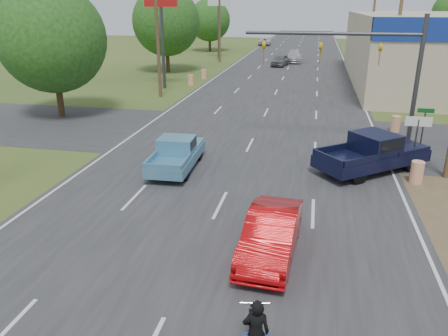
% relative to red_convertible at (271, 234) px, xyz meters
% --- Properties ---
extents(main_road, '(15.00, 180.00, 0.02)m').
position_rel_red_convertible_xyz_m(main_road, '(-2.31, 35.21, -0.71)').
color(main_road, '#2D2D30').
rests_on(main_road, ground).
extents(cross_road, '(120.00, 10.00, 0.02)m').
position_rel_red_convertible_xyz_m(cross_road, '(-2.31, 13.21, -0.71)').
color(cross_road, '#2D2D30').
rests_on(cross_road, ground).
extents(utility_pole_2, '(2.00, 0.28, 10.00)m').
position_rel_red_convertible_xyz_m(utility_pole_2, '(7.19, 26.21, 4.60)').
color(utility_pole_2, '#4C3823').
rests_on(utility_pole_2, ground).
extents(utility_pole_3, '(2.00, 0.28, 10.00)m').
position_rel_red_convertible_xyz_m(utility_pole_3, '(7.19, 44.21, 4.60)').
color(utility_pole_3, '#4C3823').
rests_on(utility_pole_3, ground).
extents(utility_pole_5, '(2.00, 0.28, 10.00)m').
position_rel_red_convertible_xyz_m(utility_pole_5, '(-11.81, 23.21, 4.60)').
color(utility_pole_5, '#4C3823').
rests_on(utility_pole_5, ground).
extents(utility_pole_6, '(2.00, 0.28, 10.00)m').
position_rel_red_convertible_xyz_m(utility_pole_6, '(-11.81, 47.21, 4.60)').
color(utility_pole_6, '#4C3823').
rests_on(utility_pole_6, ground).
extents(tree_0, '(7.14, 7.14, 8.84)m').
position_rel_red_convertible_xyz_m(tree_0, '(-16.31, 15.21, 4.54)').
color(tree_0, '#422D19').
rests_on(tree_0, ground).
extents(tree_1, '(7.56, 7.56, 9.36)m').
position_rel_red_convertible_xyz_m(tree_1, '(-15.81, 37.21, 4.85)').
color(tree_1, '#422D19').
rests_on(tree_1, ground).
extents(tree_2, '(6.72, 6.72, 8.32)m').
position_rel_red_convertible_xyz_m(tree_2, '(-16.51, 61.21, 4.23)').
color(tree_2, '#422D19').
rests_on(tree_2, ground).
extents(tree_4, '(9.24, 9.24, 11.44)m').
position_rel_red_convertible_xyz_m(tree_4, '(-57.31, 70.21, 6.09)').
color(tree_4, '#422D19').
rests_on(tree_4, ground).
extents(tree_6, '(8.82, 8.82, 10.92)m').
position_rel_red_convertible_xyz_m(tree_6, '(-32.31, 90.21, 5.78)').
color(tree_6, '#422D19').
rests_on(tree_6, ground).
extents(barrel_0, '(0.56, 0.56, 1.00)m').
position_rel_red_convertible_xyz_m(barrel_0, '(5.69, 7.21, -0.22)').
color(barrel_0, orange).
rests_on(barrel_0, ground).
extents(barrel_1, '(0.56, 0.56, 1.00)m').
position_rel_red_convertible_xyz_m(barrel_1, '(6.09, 15.71, -0.22)').
color(barrel_1, orange).
rests_on(barrel_1, ground).
extents(barrel_2, '(0.56, 0.56, 1.00)m').
position_rel_red_convertible_xyz_m(barrel_2, '(-10.81, 29.21, -0.22)').
color(barrel_2, orange).
rests_on(barrel_2, ground).
extents(barrel_3, '(0.56, 0.56, 1.00)m').
position_rel_red_convertible_xyz_m(barrel_3, '(-10.51, 33.21, -0.22)').
color(barrel_3, orange).
rests_on(barrel_3, ground).
extents(pole_sign_left_near, '(3.00, 0.35, 9.20)m').
position_rel_red_convertible_xyz_m(pole_sign_left_near, '(-12.81, 27.21, 6.45)').
color(pole_sign_left_near, '#3F3F44').
rests_on(pole_sign_left_near, ground).
extents(pole_sign_left_far, '(3.00, 0.35, 9.20)m').
position_rel_red_convertible_xyz_m(pole_sign_left_far, '(-12.81, 51.21, 6.45)').
color(pole_sign_left_far, '#3F3F44').
rests_on(pole_sign_left_far, ground).
extents(lane_sign, '(1.20, 0.08, 2.52)m').
position_rel_red_convertible_xyz_m(lane_sign, '(5.89, 9.21, 1.18)').
color(lane_sign, '#3F3F44').
rests_on(lane_sign, ground).
extents(street_name_sign, '(0.80, 0.08, 2.61)m').
position_rel_red_convertible_xyz_m(street_name_sign, '(6.49, 10.71, 0.89)').
color(street_name_sign, '#3F3F44').
rests_on(street_name_sign, ground).
extents(signal_mast, '(9.12, 0.40, 7.00)m').
position_rel_red_convertible_xyz_m(signal_mast, '(3.51, 12.21, 4.08)').
color(signal_mast, '#3F3F44').
rests_on(signal_mast, ground).
extents(red_convertible, '(1.80, 4.47, 1.44)m').
position_rel_red_convertible_xyz_m(red_convertible, '(0.00, 0.00, 0.00)').
color(red_convertible, '#B7080B').
rests_on(red_convertible, ground).
extents(rider, '(0.65, 0.48, 1.61)m').
position_rel_red_convertible_xyz_m(rider, '(0.14, -4.60, 0.08)').
color(rider, black).
rests_on(rider, ground).
extents(blue_pickup, '(1.95, 4.70, 1.54)m').
position_rel_red_convertible_xyz_m(blue_pickup, '(-5.20, 6.89, 0.06)').
color(blue_pickup, black).
rests_on(blue_pickup, ground).
extents(navy_pickup, '(5.63, 5.15, 1.83)m').
position_rel_red_convertible_xyz_m(navy_pickup, '(3.99, 8.43, 0.20)').
color(navy_pickup, black).
rests_on(navy_pickup, ground).
extents(distant_car_grey, '(2.31, 4.38, 1.42)m').
position_rel_red_convertible_xyz_m(distant_car_grey, '(-3.46, 45.06, -0.01)').
color(distant_car_grey, slate).
rests_on(distant_car_grey, ground).
extents(distant_car_silver, '(2.22, 5.28, 1.52)m').
position_rel_red_convertible_xyz_m(distant_car_silver, '(-1.91, 49.42, 0.04)').
color(distant_car_silver, silver).
rests_on(distant_car_silver, ground).
extents(distant_car_white, '(2.38, 4.95, 1.36)m').
position_rel_red_convertible_xyz_m(distant_car_white, '(-8.81, 74.61, -0.04)').
color(distant_car_white, silver).
rests_on(distant_car_white, ground).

